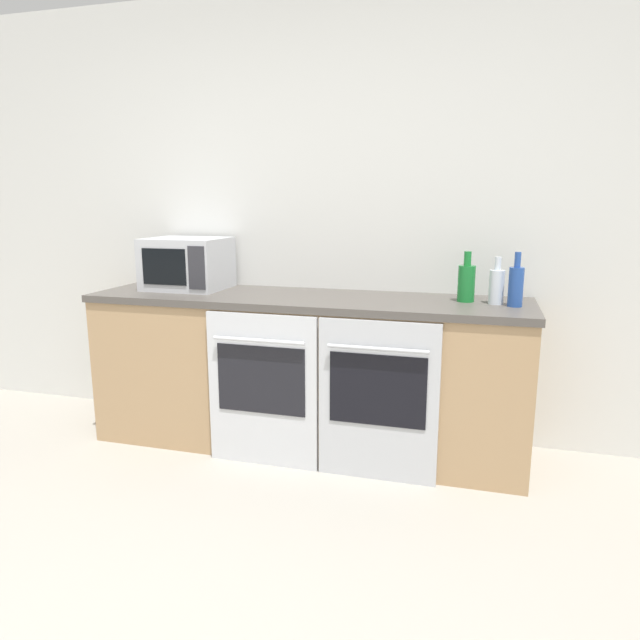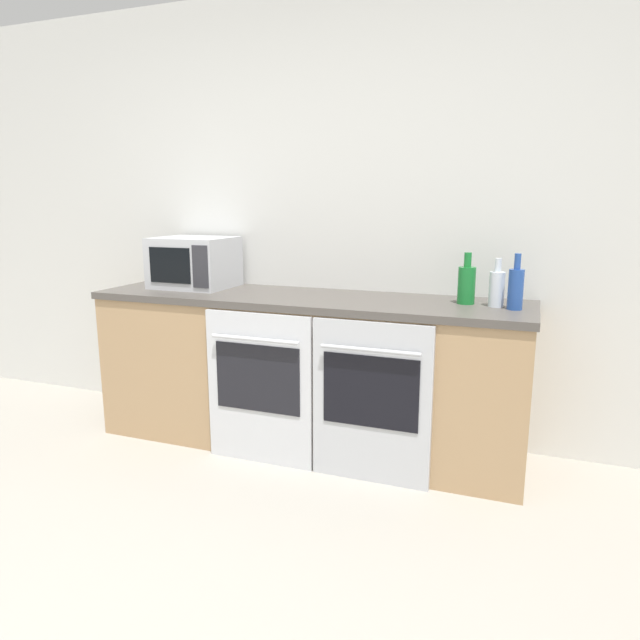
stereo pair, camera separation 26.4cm
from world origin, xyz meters
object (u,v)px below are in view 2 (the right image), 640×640
Objects in this scene: microwave at (195,262)px; bottle_green at (467,284)px; bottle_clear at (497,288)px; bottle_blue at (516,288)px; oven_left at (259,388)px; oven_right at (371,402)px.

microwave is 1.64m from bottle_green.
microwave reaches higher than bottle_clear.
bottle_clear is at bearing 152.91° from bottle_blue.
bottle_blue is at bearing 13.79° from oven_left.
oven_left is 3.41× the size of bottle_clear.
bottle_blue reaches higher than oven_left.
bottle_green is at bearing 161.70° from bottle_blue.
bottle_green is at bearing 167.46° from bottle_clear.
bottle_green is (-0.24, 0.08, -0.00)m from bottle_blue.
oven_right is 0.86m from bottle_clear.
bottle_blue is at bearing -18.30° from bottle_green.
bottle_clear is at bearing 16.95° from oven_left.
bottle_blue is 1.03× the size of bottle_green.
oven_right is at bearing -17.83° from microwave.
bottle_clear is at bearing -1.49° from microwave.
microwave is at bearing 177.17° from bottle_blue.
microwave is 1.80m from bottle_clear.
bottle_green is (1.01, 0.39, 0.56)m from oven_left.
microwave reaches higher than oven_left.
bottle_clear is (1.17, 0.36, 0.55)m from oven_left.
bottle_blue reaches higher than bottle_clear.
microwave is 1.67× the size of bottle_blue.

